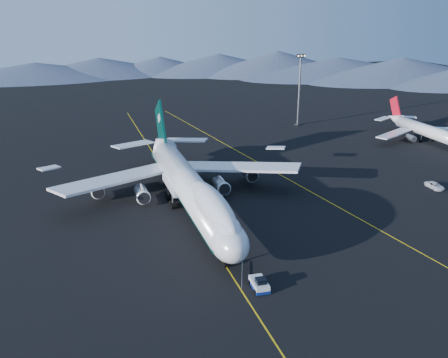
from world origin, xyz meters
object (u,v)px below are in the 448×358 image
object	(u,v)px
second_jet	(428,131)
floodlight_mast	(299,90)
pushback_tug	(259,285)
service_van	(435,186)
boeing_747	(189,186)

from	to	relation	value
second_jet	floodlight_mast	distance (m)	47.79
pushback_tug	second_jet	xyz separation A→B (m)	(86.06, 67.26, 3.10)
floodlight_mast	pushback_tug	bearing A→B (deg)	-118.48
pushback_tug	floodlight_mast	size ratio (longest dim) A/B	0.18
service_van	floodlight_mast	xyz separation A→B (m)	(-2.57, 73.32, 12.55)
pushback_tug	second_jet	bearing A→B (deg)	40.92
boeing_747	second_jet	xyz separation A→B (m)	(89.06, 32.54, -2.07)
boeing_747	service_van	distance (m)	61.90
service_van	second_jet	bearing A→B (deg)	55.73
service_van	floodlight_mast	world-z (taller)	floodlight_mast
pushback_tug	service_van	world-z (taller)	pushback_tug
pushback_tug	service_van	bearing A→B (deg)	29.89
boeing_747	floodlight_mast	xyz separation A→B (m)	(58.93, 68.38, 7.50)
second_jet	floodlight_mast	xyz separation A→B (m)	(-30.14, 35.83, 9.57)
boeing_747	second_jet	world-z (taller)	boeing_747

